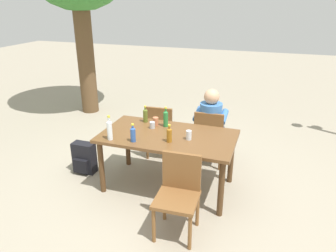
# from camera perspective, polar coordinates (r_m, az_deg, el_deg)

# --- Properties ---
(ground_plane) EXTENTS (24.00, 24.00, 0.00)m
(ground_plane) POSITION_cam_1_polar(r_m,az_deg,el_deg) (4.39, 0.00, -10.68)
(ground_plane) COLOR gray
(dining_table) EXTENTS (1.70, 0.93, 0.76)m
(dining_table) POSITION_cam_1_polar(r_m,az_deg,el_deg) (4.07, 0.00, -2.73)
(dining_table) COLOR brown
(dining_table) RESTS_ON ground_plane
(chair_far_right) EXTENTS (0.45, 0.45, 0.87)m
(chair_far_right) POSITION_cam_1_polar(r_m,az_deg,el_deg) (4.73, 7.42, -1.63)
(chair_far_right) COLOR brown
(chair_far_right) RESTS_ON ground_plane
(chair_far_left) EXTENTS (0.46, 0.46, 0.87)m
(chair_far_left) POSITION_cam_1_polar(r_m,az_deg,el_deg) (4.91, -1.29, -0.48)
(chair_far_left) COLOR brown
(chair_far_left) RESTS_ON ground_plane
(chair_near_right) EXTENTS (0.46, 0.46, 0.87)m
(chair_near_right) POSITION_cam_1_polar(r_m,az_deg,el_deg) (3.42, 1.91, -11.49)
(chair_near_right) COLOR brown
(chair_near_right) RESTS_ON ground_plane
(person_in_white_shirt) EXTENTS (0.47, 0.61, 1.18)m
(person_in_white_shirt) POSITION_cam_1_polar(r_m,az_deg,el_deg) (4.76, 7.76, 0.72)
(person_in_white_shirt) COLOR #3D70B2
(person_in_white_shirt) RESTS_ON ground_plane
(bottle_clear) EXTENTS (0.06, 0.06, 0.31)m
(bottle_clear) POSITION_cam_1_polar(r_m,az_deg,el_deg) (3.91, -10.41, -0.58)
(bottle_clear) COLOR white
(bottle_clear) RESTS_ON dining_table
(bottle_green) EXTENTS (0.06, 0.06, 0.28)m
(bottle_green) POSITION_cam_1_polar(r_m,az_deg,el_deg) (4.24, -0.42, 1.43)
(bottle_green) COLOR #287A38
(bottle_green) RESTS_ON dining_table
(bottle_amber) EXTENTS (0.06, 0.06, 0.22)m
(bottle_amber) POSITION_cam_1_polar(r_m,az_deg,el_deg) (3.80, 0.23, -1.53)
(bottle_amber) COLOR #996019
(bottle_amber) RESTS_ON dining_table
(bottle_olive) EXTENTS (0.06, 0.06, 0.24)m
(bottle_olive) POSITION_cam_1_polar(r_m,az_deg,el_deg) (4.42, -4.07, 1.98)
(bottle_olive) COLOR #566623
(bottle_olive) RESTS_ON dining_table
(bottle_blue) EXTENTS (0.06, 0.06, 0.23)m
(bottle_blue) POSITION_cam_1_polar(r_m,az_deg,el_deg) (3.83, -6.29, -1.42)
(bottle_blue) COLOR #2D56A3
(bottle_blue) RESTS_ON dining_table
(cup_terracotta) EXTENTS (0.08, 0.08, 0.11)m
(cup_terracotta) POSITION_cam_1_polar(r_m,az_deg,el_deg) (4.32, -2.24, 0.86)
(cup_terracotta) COLOR #BC6B47
(cup_terracotta) RESTS_ON dining_table
(cup_steel) EXTENTS (0.07, 0.07, 0.09)m
(cup_steel) POSITION_cam_1_polar(r_m,az_deg,el_deg) (4.22, -2.82, 0.17)
(cup_steel) COLOR #B2B7BC
(cup_steel) RESTS_ON dining_table
(cup_glass) EXTENTS (0.07, 0.07, 0.11)m
(cup_glass) POSITION_cam_1_polar(r_m,az_deg,el_deg) (3.89, 3.75, -1.63)
(cup_glass) COLOR silver
(cup_glass) RESTS_ON dining_table
(backpack_by_near_side) EXTENTS (0.32, 0.22, 0.46)m
(backpack_by_near_side) POSITION_cam_1_polar(r_m,az_deg,el_deg) (4.76, -14.79, -5.63)
(backpack_by_near_side) COLOR black
(backpack_by_near_side) RESTS_ON ground_plane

